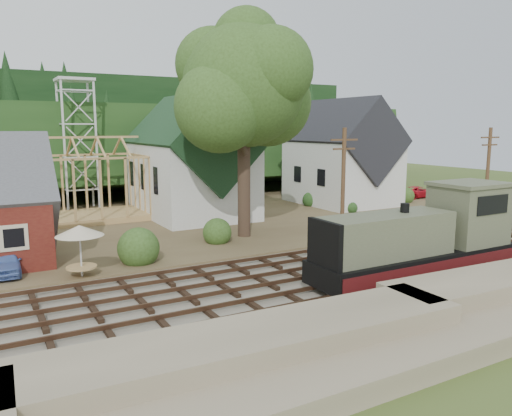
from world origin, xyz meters
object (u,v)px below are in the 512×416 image
patio_set (80,233)px  car_red (418,192)px  car_blue (6,262)px  locomotive (424,240)px

patio_set → car_red: bearing=18.1°
car_red → patio_set: patio_set is taller
car_red → patio_set: size_ratio=1.65×
car_red → car_blue: bearing=104.0°
locomotive → car_red: 30.54m
locomotive → car_blue: locomotive is taller
car_blue → car_red: 42.64m
car_red → patio_set: (-38.03, -12.44, 1.70)m
car_blue → patio_set: size_ratio=1.42×
car_blue → locomotive: bearing=-23.7°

